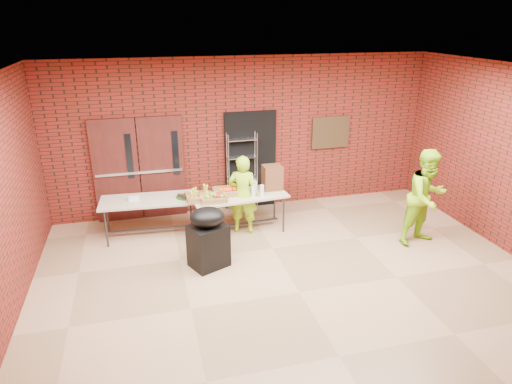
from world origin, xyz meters
TOP-DOWN VIEW (x-y plane):
  - room at (0.00, 0.00)m, footprint 8.08×7.08m
  - double_doors at (-2.20, 3.44)m, footprint 1.78×0.12m
  - dark_doorway at (0.10, 3.46)m, footprint 1.10×0.06m
  - bronze_plaque at (1.90, 3.45)m, footprint 0.85×0.04m
  - wire_rack at (-0.12, 3.32)m, footprint 0.62×0.21m
  - table_left at (-2.08, 2.56)m, footprint 1.83×0.86m
  - table_right at (-0.40, 2.34)m, footprint 1.86×0.91m
  - basket_bananas at (-1.18, 2.28)m, footprint 0.46×0.36m
  - basket_oranges at (-0.64, 2.42)m, footprint 0.49×0.38m
  - basket_apples at (-0.94, 2.15)m, footprint 0.48×0.37m
  - muffin_tray at (-1.40, 2.50)m, footprint 0.38×0.38m
  - napkin_box at (-2.35, 2.59)m, footprint 0.19×0.13m
  - coffee_dispenser at (0.30, 2.49)m, footprint 0.36×0.32m
  - cup_stack_front at (-0.17, 2.18)m, footprint 0.07×0.07m
  - cup_stack_mid at (0.00, 2.17)m, footprint 0.07×0.07m
  - cup_stack_back at (-0.09, 2.35)m, footprint 0.08×0.08m
  - covered_grill at (-1.20, 1.14)m, footprint 0.72×0.67m
  - volunteer_woman at (-0.35, 2.26)m, footprint 0.66×0.56m
  - volunteer_man at (2.75, 1.01)m, footprint 0.99×0.85m

SIDE VIEW (x-z plane):
  - covered_grill at x=-1.20m, z-range 0.00..1.05m
  - table_left at x=-2.08m, z-range 0.31..1.04m
  - table_right at x=-0.40m, z-range 0.31..1.05m
  - napkin_box at x=-2.35m, z-range 0.74..0.80m
  - volunteer_woman at x=-0.35m, z-range 0.00..1.54m
  - muffin_tray at x=-1.40m, z-range 0.73..0.83m
  - basket_bananas at x=-1.18m, z-range 0.73..0.88m
  - basket_apples at x=-0.94m, z-range 0.73..0.88m
  - basket_oranges at x=-0.64m, z-range 0.73..0.88m
  - wire_rack at x=-0.12m, z-range 0.00..1.70m
  - cup_stack_mid at x=0.00m, z-range 0.74..0.96m
  - cup_stack_front at x=-0.17m, z-range 0.74..0.96m
  - cup_stack_back at x=-0.09m, z-range 0.74..0.99m
  - volunteer_man at x=2.75m, z-range 0.00..1.77m
  - coffee_dispenser at x=0.30m, z-range 0.74..1.22m
  - dark_doorway at x=0.10m, z-range 0.00..2.10m
  - double_doors at x=-2.20m, z-range 0.00..2.10m
  - bronze_plaque at x=1.90m, z-range 1.20..1.90m
  - room at x=0.00m, z-range -0.04..3.24m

